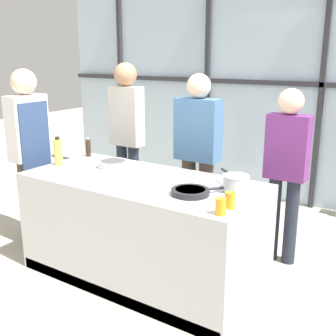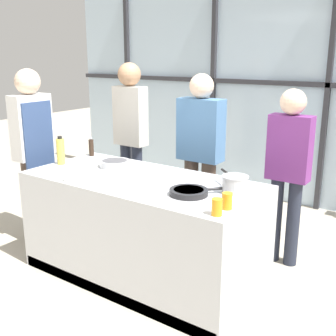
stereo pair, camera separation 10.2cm
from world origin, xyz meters
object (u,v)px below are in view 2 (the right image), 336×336
(frying_pan, at_px, (190,192))
(juice_glass_near, at_px, (217,207))
(oil_bottle, at_px, (61,151))
(chef, at_px, (33,144))
(saucepan, at_px, (235,183))
(juice_glass_far, at_px, (227,201))
(spectator_center_left, at_px, (200,149))
(spectator_center_right, at_px, (288,165))
(mixing_bowl, at_px, (115,163))
(spectator_far_left, at_px, (131,130))
(white_plate, at_px, (79,178))
(pepper_grinder, at_px, (91,147))

(frying_pan, relative_size, juice_glass_near, 3.75)
(frying_pan, relative_size, oil_bottle, 1.58)
(chef, height_order, oil_bottle, chef)
(saucepan, xyz_separation_m, juice_glass_far, (0.12, -0.35, -0.01))
(spectator_center_left, relative_size, spectator_center_right, 1.06)
(spectator_center_right, relative_size, juice_glass_far, 14.36)
(frying_pan, distance_m, juice_glass_near, 0.44)
(saucepan, relative_size, mixing_bowl, 1.12)
(spectator_far_left, relative_size, white_plate, 6.93)
(juice_glass_near, xyz_separation_m, juice_glass_far, (0.00, 0.14, 0.00))
(spectator_far_left, height_order, oil_bottle, spectator_far_left)
(spectator_far_left, distance_m, spectator_center_right, 1.82)
(frying_pan, xyz_separation_m, juice_glass_near, (0.36, -0.25, 0.03))
(spectator_far_left, height_order, juice_glass_far, spectator_far_left)
(spectator_center_left, xyz_separation_m, pepper_grinder, (-0.92, -0.61, 0.01))
(spectator_center_right, relative_size, white_plate, 6.18)
(spectator_far_left, height_order, juice_glass_near, spectator_far_left)
(saucepan, distance_m, white_plate, 1.29)
(chef, xyz_separation_m, spectator_center_left, (1.35, 0.98, -0.05))
(frying_pan, relative_size, pepper_grinder, 2.17)
(spectator_center_right, relative_size, frying_pan, 3.83)
(saucepan, bearing_deg, oil_bottle, -173.72)
(pepper_grinder, relative_size, juice_glass_far, 1.73)
(spectator_center_right, xyz_separation_m, frying_pan, (-0.36, -1.07, -0.02))
(juice_glass_near, bearing_deg, juice_glass_far, 90.00)
(juice_glass_near, distance_m, juice_glass_far, 0.14)
(spectator_far_left, xyz_separation_m, oil_bottle, (-0.00, -1.01, -0.05))
(juice_glass_near, bearing_deg, white_plate, 177.37)
(oil_bottle, height_order, juice_glass_far, oil_bottle)
(spectator_center_right, xyz_separation_m, oil_bottle, (-1.82, -1.01, 0.08))
(chef, distance_m, pepper_grinder, 0.57)
(spectator_center_left, relative_size, pepper_grinder, 8.84)
(pepper_grinder, xyz_separation_m, juice_glass_far, (1.83, -0.57, -0.03))
(spectator_center_left, distance_m, juice_glass_far, 1.49)
(spectator_center_right, xyz_separation_m, saucepan, (-0.12, -0.83, 0.02))
(spectator_center_left, distance_m, frying_pan, 1.21)
(oil_bottle, height_order, juice_glass_near, oil_bottle)
(oil_bottle, height_order, pepper_grinder, oil_bottle)
(saucepan, relative_size, juice_glass_far, 2.79)
(spectator_center_right, height_order, mixing_bowl, spectator_center_right)
(spectator_center_left, xyz_separation_m, oil_bottle, (-0.91, -1.01, 0.05))
(spectator_center_right, height_order, pepper_grinder, spectator_center_right)
(chef, xyz_separation_m, saucepan, (2.14, 0.15, -0.06))
(spectator_center_left, height_order, oil_bottle, spectator_center_left)
(spectator_center_left, height_order, pepper_grinder, spectator_center_left)
(spectator_center_left, relative_size, juice_glass_near, 15.27)
(spectator_far_left, bearing_deg, saucepan, 154.05)
(spectator_far_left, relative_size, juice_glass_far, 16.08)
(chef, xyz_separation_m, oil_bottle, (0.44, -0.03, -0.01))
(chef, distance_m, mixing_bowl, 0.93)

